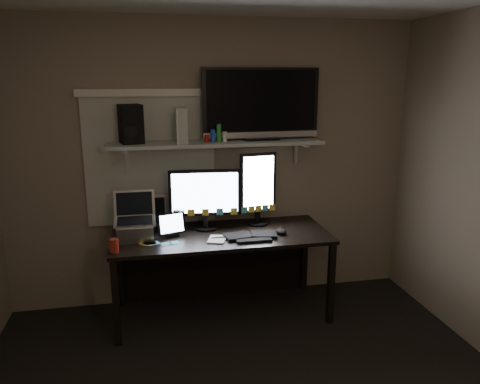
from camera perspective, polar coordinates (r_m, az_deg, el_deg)
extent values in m
plane|color=#806C5C|center=(4.16, -3.21, 3.36)|extent=(3.60, 0.00, 3.60)
cube|color=beige|center=(4.09, -10.85, 3.68)|extent=(1.10, 0.02, 1.10)
cube|color=black|center=(3.94, -2.32, -5.30)|extent=(1.80, 0.75, 0.03)
cube|color=black|center=(4.39, -3.02, -8.30)|extent=(1.80, 0.02, 0.70)
cube|color=black|center=(3.74, -14.88, -12.95)|extent=(0.05, 0.05, 0.70)
cube|color=black|center=(4.00, 11.03, -10.91)|extent=(0.05, 0.05, 0.70)
cube|color=black|center=(4.35, -14.40, -9.00)|extent=(0.05, 0.05, 0.70)
cube|color=black|center=(4.57, 7.84, -7.52)|extent=(0.05, 0.05, 0.70)
cube|color=#A1A29D|center=(3.95, -2.89, 5.97)|extent=(1.80, 0.35, 0.03)
cube|color=black|center=(3.98, -4.28, -0.84)|extent=(0.61, 0.11, 0.54)
cube|color=black|center=(4.09, 2.18, 0.42)|extent=(0.33, 0.10, 0.65)
cube|color=black|center=(3.84, 1.33, -5.32)|extent=(0.44, 0.17, 0.03)
ellipsoid|color=black|center=(3.93, 5.02, -4.80)|extent=(0.10, 0.13, 0.04)
cube|color=beige|center=(3.78, -2.81, -5.79)|extent=(0.19, 0.22, 0.01)
cube|color=black|center=(3.87, -8.33, -3.94)|extent=(0.25, 0.16, 0.21)
cube|color=black|center=(4.13, -10.71, -2.32)|extent=(0.23, 0.11, 0.29)
cube|color=#B7B6BB|center=(3.84, -12.72, -3.00)|extent=(0.33, 0.27, 0.37)
cylinder|color=maroon|center=(3.64, -15.11, -6.31)|extent=(0.08, 0.08, 0.10)
cube|color=black|center=(4.03, 2.56, 10.65)|extent=(1.01, 0.21, 0.60)
cube|color=beige|center=(3.90, -7.09, 8.10)|extent=(0.11, 0.25, 0.28)
cube|color=black|center=(3.92, -13.18, 8.08)|extent=(0.21, 0.24, 0.31)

